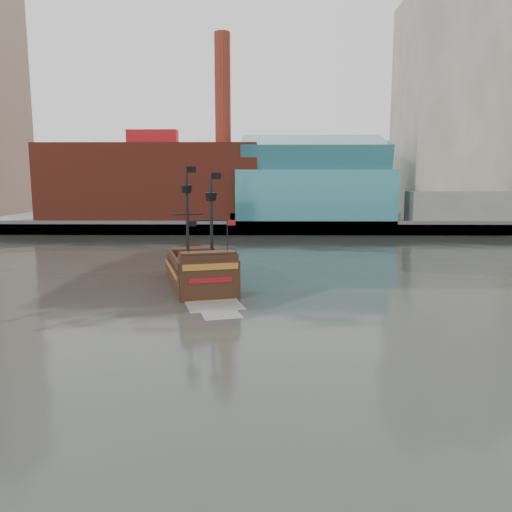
{
  "coord_description": "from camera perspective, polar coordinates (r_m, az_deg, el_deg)",
  "views": [
    {
      "loc": [
        0.01,
        -29.89,
        10.3
      ],
      "look_at": [
        -0.5,
        10.87,
        4.0
      ],
      "focal_mm": 35.0,
      "sensor_mm": 36.0,
      "label": 1
    }
  ],
  "objects": [
    {
      "name": "ground",
      "position": [
        31.61,
        0.67,
        -10.23
      ],
      "size": [
        400.0,
        400.0,
        0.0
      ],
      "primitive_type": "plane",
      "color": "#252823",
      "rests_on": "ground"
    },
    {
      "name": "seawall",
      "position": [
        92.82,
        0.72,
        3.23
      ],
      "size": [
        220.0,
        1.0,
        2.6
      ],
      "primitive_type": "cube",
      "color": "#4C4C49",
      "rests_on": "ground"
    },
    {
      "name": "promenade_far",
      "position": [
        122.24,
        0.72,
        4.43
      ],
      "size": [
        220.0,
        60.0,
        2.0
      ],
      "primitive_type": "cube",
      "color": "slate",
      "rests_on": "ground"
    },
    {
      "name": "skyline",
      "position": [
        115.45,
        3.43,
        15.87
      ],
      "size": [
        149.0,
        45.0,
        62.0
      ],
      "color": "brown",
      "rests_on": "promenade_far"
    },
    {
      "name": "pirate_ship",
      "position": [
        48.78,
        -6.46,
        -2.12
      ],
      "size": [
        9.2,
        17.22,
        12.36
      ],
      "rotation": [
        0.0,
        0.0,
        0.28
      ],
      "color": "black",
      "rests_on": "ground"
    }
  ]
}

